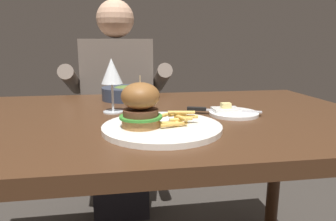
% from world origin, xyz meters
% --- Properties ---
extents(dining_table, '(1.47, 0.84, 0.74)m').
position_xyz_m(dining_table, '(0.00, 0.00, 0.66)').
color(dining_table, '#472B19').
rests_on(dining_table, ground).
extents(main_plate, '(0.30, 0.30, 0.01)m').
position_xyz_m(main_plate, '(0.05, -0.18, 0.75)').
color(main_plate, white).
rests_on(main_plate, dining_table).
extents(burger_sandwich, '(0.11, 0.11, 0.13)m').
position_xyz_m(burger_sandwich, '(-0.01, -0.18, 0.81)').
color(burger_sandwich, '#9E6B38').
rests_on(burger_sandwich, main_plate).
extents(fries_pile, '(0.12, 0.09, 0.03)m').
position_xyz_m(fries_pile, '(0.08, -0.18, 0.77)').
color(fries_pile, '#EABC5B').
rests_on(fries_pile, main_plate).
extents(wine_glass, '(0.07, 0.07, 0.17)m').
position_xyz_m(wine_glass, '(-0.08, 0.05, 0.87)').
color(wine_glass, silver).
rests_on(wine_glass, dining_table).
extents(bread_plate, '(0.15, 0.15, 0.01)m').
position_xyz_m(bread_plate, '(0.29, -0.04, 0.74)').
color(bread_plate, white).
rests_on(bread_plate, dining_table).
extents(table_knife, '(0.22, 0.09, 0.01)m').
position_xyz_m(table_knife, '(0.24, -0.03, 0.75)').
color(table_knife, silver).
rests_on(table_knife, bread_plate).
extents(butter_dish, '(0.08, 0.06, 0.04)m').
position_xyz_m(butter_dish, '(0.27, -0.03, 0.75)').
color(butter_dish, white).
rests_on(butter_dish, dining_table).
extents(soup_bowl, '(0.19, 0.19, 0.05)m').
position_xyz_m(soup_bowl, '(-0.03, 0.28, 0.77)').
color(soup_bowl, '#2D384C').
rests_on(soup_bowl, dining_table).
extents(diner_person, '(0.51, 0.36, 1.18)m').
position_xyz_m(diner_person, '(-0.07, 0.70, 0.56)').
color(diner_person, '#282833').
rests_on(diner_person, ground).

